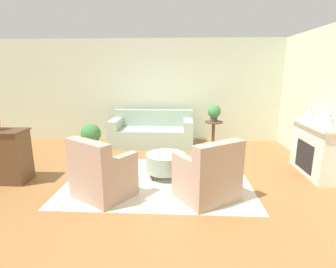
{
  "coord_description": "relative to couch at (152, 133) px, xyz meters",
  "views": [
    {
      "loc": [
        0.41,
        -4.42,
        1.97
      ],
      "look_at": [
        0.15,
        0.55,
        0.75
      ],
      "focal_mm": 28.0,
      "sensor_mm": 36.0,
      "label": 1
    }
  ],
  "objects": [
    {
      "name": "ground_plane",
      "position": [
        0.36,
        -2.33,
        -0.34
      ],
      "size": [
        16.0,
        16.0,
        0.0
      ],
      "primitive_type": "plane",
      "color": "#996638"
    },
    {
      "name": "wall_back",
      "position": [
        0.36,
        0.67,
        1.06
      ],
      "size": [
        9.89,
        0.12,
        2.8
      ],
      "color": "beige",
      "rests_on": "ground_plane"
    },
    {
      "name": "rug",
      "position": [
        0.36,
        -2.33,
        -0.33
      ],
      "size": [
        3.26,
        2.27,
        0.01
      ],
      "color": "beige",
      "rests_on": "ground_plane"
    },
    {
      "name": "couch",
      "position": [
        0.0,
        0.0,
        0.0
      ],
      "size": [
        2.14,
        0.93,
        0.92
      ],
      "color": "#9EB29E",
      "rests_on": "ground_plane"
    },
    {
      "name": "armchair_left",
      "position": [
        -0.48,
        -2.98,
        0.04
      ],
      "size": [
        1.09,
        1.06,
        0.96
      ],
      "color": "tan",
      "rests_on": "rug"
    },
    {
      "name": "armchair_right",
      "position": [
        1.21,
        -2.98,
        0.04
      ],
      "size": [
        1.09,
        1.06,
        0.96
      ],
      "color": "tan",
      "rests_on": "rug"
    },
    {
      "name": "ottoman_table",
      "position": [
        0.49,
        -2.13,
        -0.05
      ],
      "size": [
        0.74,
        0.74,
        0.44
      ],
      "color": "#9EB29E",
      "rests_on": "rug"
    },
    {
      "name": "side_table",
      "position": [
        1.59,
        -0.17,
        0.12
      ],
      "size": [
        0.45,
        0.45,
        0.7
      ],
      "color": "brown",
      "rests_on": "ground_plane"
    },
    {
      "name": "fireplace",
      "position": [
        3.32,
        -1.82,
        0.19
      ],
      "size": [
        0.44,
        1.35,
        1.0
      ],
      "color": "silver",
      "rests_on": "ground_plane"
    },
    {
      "name": "vase_mantel_near",
      "position": [
        3.31,
        -1.48,
        0.77
      ],
      "size": [
        0.16,
        0.16,
        0.27
      ],
      "color": "silver",
      "rests_on": "fireplace"
    },
    {
      "name": "vase_mantel_far",
      "position": [
        3.31,
        -2.17,
        0.76
      ],
      "size": [
        0.17,
        0.17,
        0.24
      ],
      "color": "silver",
      "rests_on": "fireplace"
    },
    {
      "name": "potted_plant_on_side_table",
      "position": [
        1.59,
        -0.17,
        0.6
      ],
      "size": [
        0.33,
        0.33,
        0.42
      ],
      "color": "#4C4742",
      "rests_on": "side_table"
    },
    {
      "name": "potted_plant_floor",
      "position": [
        -1.54,
        -0.34,
        0.01
      ],
      "size": [
        0.51,
        0.51,
        0.64
      ],
      "color": "#4C4742",
      "rests_on": "ground_plane"
    }
  ]
}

